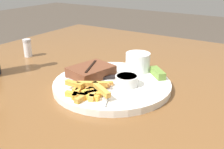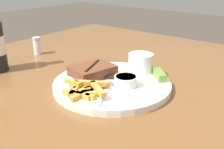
{
  "view_description": "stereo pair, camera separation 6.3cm",
  "coord_description": "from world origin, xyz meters",
  "views": [
    {
      "loc": [
        -0.55,
        -0.35,
        1.04
      ],
      "look_at": [
        0.0,
        0.0,
        0.77
      ],
      "focal_mm": 42.0,
      "sensor_mm": 36.0,
      "label": 1
    },
    {
      "loc": [
        -0.51,
        -0.4,
        1.04
      ],
      "look_at": [
        0.0,
        0.0,
        0.77
      ],
      "focal_mm": 42.0,
      "sensor_mm": 36.0,
      "label": 2
    }
  ],
  "objects": [
    {
      "name": "pickle_spear",
      "position": [
        0.1,
        -0.09,
        0.76
      ],
      "size": [
        0.06,
        0.06,
        0.02
      ],
      "color": "olive",
      "rests_on": "dinner_plate"
    },
    {
      "name": "salt_shaker",
      "position": [
        0.06,
        0.41,
        0.77
      ],
      "size": [
        0.03,
        0.03,
        0.07
      ],
      "color": "white",
      "rests_on": "dining_table"
    },
    {
      "name": "steak_portion",
      "position": [
        0.0,
        0.07,
        0.77
      ],
      "size": [
        0.13,
        0.11,
        0.03
      ],
      "color": "brown",
      "rests_on": "dinner_plate"
    },
    {
      "name": "fries_pile",
      "position": [
        -0.09,
        0.01,
        0.76
      ],
      "size": [
        0.13,
        0.14,
        0.02
      ],
      "color": "gold",
      "rests_on": "dinner_plate"
    },
    {
      "name": "dinner_plate",
      "position": [
        0.0,
        0.0,
        0.75
      ],
      "size": [
        0.32,
        0.32,
        0.02
      ],
      "color": "white",
      "rests_on": "dining_table"
    },
    {
      "name": "dining_table",
      "position": [
        0.0,
        0.0,
        0.67
      ],
      "size": [
        1.27,
        1.27,
        0.74
      ],
      "color": "brown",
      "rests_on": "ground_plane"
    },
    {
      "name": "coleslaw_cup",
      "position": [
        0.11,
        -0.02,
        0.78
      ],
      "size": [
        0.07,
        0.07,
        0.05
      ],
      "color": "white",
      "rests_on": "dinner_plate"
    },
    {
      "name": "knife_utensil",
      "position": [
        -0.01,
        0.04,
        0.76
      ],
      "size": [
        0.11,
        0.14,
        0.01
      ],
      "rotation": [
        0.0,
        0.0,
        2.23
      ],
      "color": "#B7B7BC",
      "rests_on": "dinner_plate"
    },
    {
      "name": "fork_utensil",
      "position": [
        -0.08,
        -0.03,
        0.76
      ],
      "size": [
        0.13,
        0.07,
        0.0
      ],
      "rotation": [
        0.0,
        0.0,
        6.71
      ],
      "color": "#B7B7BC",
      "rests_on": "dinner_plate"
    },
    {
      "name": "dipping_sauce_cup",
      "position": [
        0.0,
        -0.05,
        0.77
      ],
      "size": [
        0.06,
        0.06,
        0.03
      ],
      "color": "silver",
      "rests_on": "dinner_plate"
    }
  ]
}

